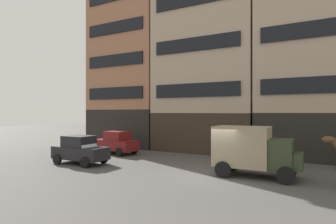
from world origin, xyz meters
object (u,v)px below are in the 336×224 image
Objects in this scene: delivery_truck_near at (253,149)px; sedan_dark at (80,150)px; sedan_light at (116,143)px; fire_hydrant_curbside at (87,144)px.

delivery_truck_near is 1.18× the size of sedan_dark.
fire_hydrant_curbside is (-4.62, 1.35, -0.49)m from sedan_light.
sedan_dark is 4.62m from sedan_light.
fire_hydrant_curbside is at bearing 163.69° from sedan_light.
delivery_truck_near is at bearing -13.34° from sedan_light.
sedan_dark and sedan_light have the same top height.
delivery_truck_near reaches higher than sedan_light.
fire_hydrant_curbside is at bearing 165.80° from delivery_truck_near.
sedan_dark is (-10.66, -1.85, -0.51)m from delivery_truck_near.
delivery_truck_near is 5.28× the size of fire_hydrant_curbside.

